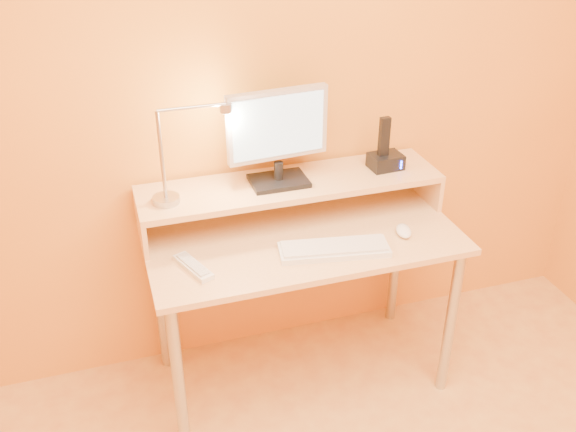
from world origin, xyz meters
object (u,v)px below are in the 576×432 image
object	(u,v)px
monitor_panel	(277,125)
mouse	(404,231)
lamp_base	(166,200)
remote_control	(193,267)
phone_dock	(386,161)
keyboard	(334,250)

from	to	relation	value
monitor_panel	mouse	xyz separation A→B (m)	(0.42, -0.27, -0.38)
monitor_panel	lamp_base	bearing A→B (deg)	-179.97
monitor_panel	lamp_base	size ratio (longest dim) A/B	3.94
remote_control	monitor_panel	bearing A→B (deg)	12.51
lamp_base	mouse	xyz separation A→B (m)	(0.86, -0.23, -0.16)
monitor_panel	mouse	world-z (taller)	monitor_panel
mouse	phone_dock	bearing A→B (deg)	97.14
remote_control	lamp_base	bearing A→B (deg)	80.71
monitor_panel	mouse	size ratio (longest dim) A/B	3.94
phone_dock	mouse	distance (m)	0.32
lamp_base	remote_control	world-z (taller)	lamp_base
keyboard	remote_control	bearing A→B (deg)	-175.51
phone_dock	remote_control	size ratio (longest dim) A/B	0.66
lamp_base	phone_dock	distance (m)	0.90
lamp_base	phone_dock	bearing A→B (deg)	1.92
mouse	lamp_base	bearing A→B (deg)	179.10
lamp_base	remote_control	size ratio (longest dim) A/B	0.51
monitor_panel	keyboard	size ratio (longest dim) A/B	0.97
monitor_panel	remote_control	world-z (taller)	monitor_panel
monitor_panel	remote_control	bearing A→B (deg)	-151.29
monitor_panel	lamp_base	xyz separation A→B (m)	(-0.44, -0.04, -0.23)
remote_control	phone_dock	bearing A→B (deg)	-4.68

